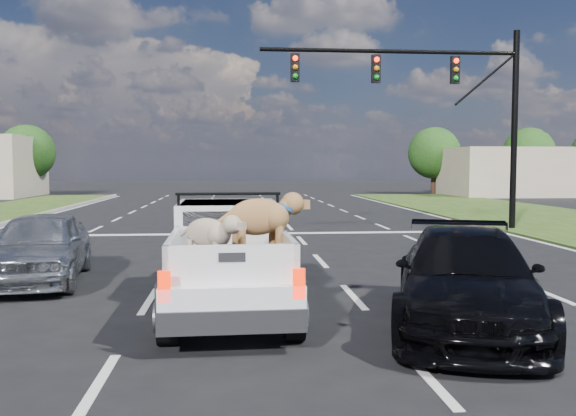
% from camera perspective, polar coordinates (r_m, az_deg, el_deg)
% --- Properties ---
extents(ground, '(160.00, 160.00, 0.00)m').
position_cam_1_polar(ground, '(10.59, -3.30, -8.48)').
color(ground, black).
rests_on(ground, ground).
extents(road_markings, '(17.75, 60.00, 0.01)m').
position_cam_1_polar(road_markings, '(17.05, -4.04, -3.70)').
color(road_markings, silver).
rests_on(road_markings, ground).
extents(traffic_signal, '(9.11, 0.31, 7.00)m').
position_cam_1_polar(traffic_signal, '(22.28, 14.82, 10.15)').
color(traffic_signal, black).
rests_on(traffic_signal, ground).
extents(building_right, '(12.00, 7.00, 3.60)m').
position_cam_1_polar(building_right, '(49.64, 21.57, 3.16)').
color(building_right, '#BDAE90').
rests_on(building_right, ground).
extents(tree_far_c, '(4.20, 4.20, 5.40)m').
position_cam_1_polar(tree_far_c, '(50.82, -23.24, 4.81)').
color(tree_far_c, '#332114').
rests_on(tree_far_c, ground).
extents(tree_far_d, '(4.20, 4.20, 5.40)m').
position_cam_1_polar(tree_far_d, '(51.03, 13.52, 5.01)').
color(tree_far_d, '#332114').
rests_on(tree_far_d, ground).
extents(tree_far_e, '(4.20, 4.20, 5.40)m').
position_cam_1_polar(tree_far_e, '(54.12, 21.60, 4.78)').
color(tree_far_e, '#332114').
rests_on(tree_far_e, ground).
extents(pickup_truck, '(2.15, 4.99, 1.86)m').
position_cam_1_polar(pickup_truck, '(9.80, -5.45, -4.24)').
color(pickup_truck, black).
rests_on(pickup_truck, ground).
extents(silver_sedan, '(2.12, 4.27, 1.40)m').
position_cam_1_polar(silver_sedan, '(12.92, -22.20, -3.35)').
color(silver_sedan, '#B1B4B8').
rests_on(silver_sedan, ground).
extents(black_coupe, '(3.29, 5.10, 1.37)m').
position_cam_1_polar(black_coupe, '(9.03, 16.30, -6.36)').
color(black_coupe, black).
rests_on(black_coupe, ground).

